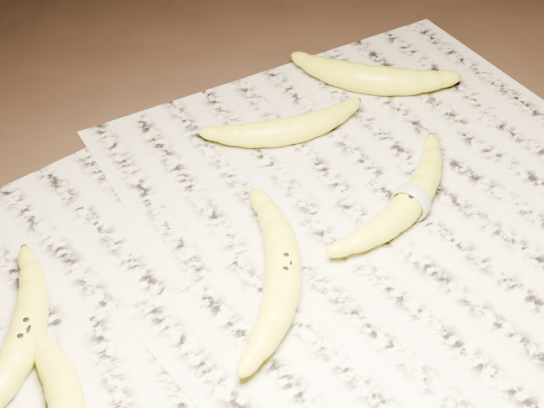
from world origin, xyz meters
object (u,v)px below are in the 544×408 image
banana_upper_a (288,128)px  banana_upper_b (371,77)px  banana_left_a (24,336)px  banana_center (283,271)px  banana_left_b (65,399)px  banana_taped (411,200)px

banana_upper_a → banana_upper_b: banana_upper_b is taller
banana_left_a → banana_upper_a: (0.37, 0.14, 0.00)m
banana_center → banana_left_a: bearing=110.0°
banana_center → banana_upper_a: bearing=-0.0°
banana_left_b → banana_center: bearing=-72.5°
banana_taped → banana_upper_a: (-0.05, 0.18, -0.00)m
banana_taped → banana_left_b: bearing=162.5°
banana_left_a → banana_upper_b: (0.51, 0.18, 0.00)m
banana_center → banana_taped: (0.17, 0.02, -0.00)m
banana_upper_a → banana_left_a: bearing=-146.3°
banana_left_b → banana_center: (0.23, 0.03, 0.00)m
banana_left_b → banana_center: banana_center is taller
banana_left_b → banana_taped: 0.41m
banana_left_a → banana_center: banana_center is taller
banana_center → banana_taped: size_ratio=1.00×
banana_upper_b → banana_left_a: bearing=-117.0°
banana_taped → banana_upper_b: banana_upper_b is taller
banana_upper_a → banana_taped: bearing=-61.9°
banana_left_b → banana_upper_b: 0.57m
banana_left_b → banana_center: size_ratio=0.81×
banana_upper_b → banana_left_b: bearing=-108.8°
banana_left_b → banana_upper_b: banana_upper_b is taller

